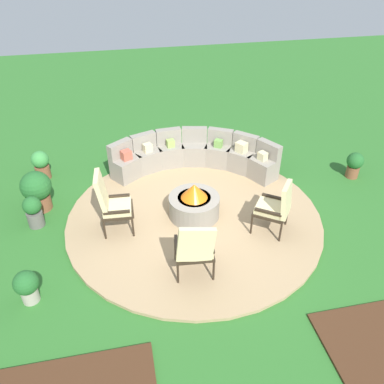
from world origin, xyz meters
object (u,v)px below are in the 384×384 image
object	(u,v)px
potted_plant_2	(33,211)
potted_plant_4	(354,164)
curved_stone_bench	(194,156)
potted_plant_3	(41,164)
lounge_chair_back_left	(276,206)
potted_plant_0	(37,189)
lounge_chair_front_right	(195,247)
potted_plant_1	(27,285)
fire_pit	(194,204)
lounge_chair_front_left	(111,202)

from	to	relation	value
potted_plant_2	potted_plant_4	world-z (taller)	potted_plant_2
curved_stone_bench	potted_plant_2	xyz separation A→B (m)	(-3.23, -1.26, -0.06)
curved_stone_bench	potted_plant_3	xyz separation A→B (m)	(-3.26, 0.39, -0.03)
lounge_chair_back_left	potted_plant_2	size ratio (longest dim) A/B	1.64
potted_plant_2	potted_plant_3	world-z (taller)	potted_plant_3
lounge_chair_back_left	potted_plant_4	world-z (taller)	lounge_chair_back_left
potted_plant_0	potted_plant_2	bearing A→B (deg)	-92.94
potted_plant_2	lounge_chair_front_right	bearing A→B (deg)	-35.05
potted_plant_1	potted_plant_3	world-z (taller)	potted_plant_3
fire_pit	potted_plant_2	xyz separation A→B (m)	(-2.88, 0.37, 0.00)
lounge_chair_front_right	potted_plant_4	bearing A→B (deg)	33.68
lounge_chair_front_right	potted_plant_3	xyz separation A→B (m)	(-2.62, 3.46, -0.26)
lounge_chair_back_left	potted_plant_3	world-z (taller)	lounge_chair_back_left
potted_plant_3	potted_plant_4	distance (m)	6.71
lounge_chair_back_left	potted_plant_3	size ratio (longest dim) A/B	1.58
lounge_chair_front_right	potted_plant_2	world-z (taller)	lounge_chair_front_right
lounge_chair_back_left	potted_plant_1	bearing A→B (deg)	135.46
lounge_chair_front_left	potted_plant_1	bearing A→B (deg)	-40.28
lounge_chair_back_left	potted_plant_1	xyz separation A→B (m)	(-4.05, -0.72, -0.28)
potted_plant_3	potted_plant_4	world-z (taller)	potted_plant_3
curved_stone_bench	potted_plant_4	bearing A→B (deg)	-15.55
potted_plant_1	potted_plant_2	size ratio (longest dim) A/B	0.90
lounge_chair_front_left	potted_plant_2	world-z (taller)	lounge_chair_front_left
lounge_chair_front_right	potted_plant_0	distance (m)	3.46
curved_stone_bench	potted_plant_4	xyz separation A→B (m)	(3.32, -0.92, -0.06)
potted_plant_0	lounge_chair_front_right	bearing A→B (deg)	-42.32
potted_plant_3	lounge_chair_back_left	bearing A→B (deg)	-32.89
potted_plant_2	potted_plant_1	bearing A→B (deg)	-86.13
curved_stone_bench	potted_plant_0	distance (m)	3.29
potted_plant_1	potted_plant_3	size ratio (longest dim) A/B	0.86
fire_pit	lounge_chair_front_left	world-z (taller)	lounge_chair_front_left
lounge_chair_front_left	potted_plant_1	distance (m)	1.88
potted_plant_1	potted_plant_4	xyz separation A→B (m)	(6.42, 2.13, 0.01)
lounge_chair_front_right	lounge_chair_back_left	size ratio (longest dim) A/B	1.04
potted_plant_1	curved_stone_bench	bearing A→B (deg)	44.49
fire_pit	potted_plant_3	size ratio (longest dim) A/B	1.47
potted_plant_0	potted_plant_1	distance (m)	2.31
lounge_chair_back_left	potted_plant_2	bearing A→B (deg)	110.96
potted_plant_1	lounge_chair_front_left	bearing A→B (deg)	46.14
lounge_chair_front_right	fire_pit	bearing A→B (deg)	83.56
potted_plant_1	potted_plant_2	world-z (taller)	potted_plant_2
potted_plant_0	potted_plant_4	world-z (taller)	potted_plant_0
potted_plant_0	potted_plant_1	size ratio (longest dim) A/B	1.46
potted_plant_0	potted_plant_1	xyz separation A→B (m)	(0.09, -2.31, -0.13)
curved_stone_bench	lounge_chair_front_right	world-z (taller)	lounge_chair_front_right
fire_pit	lounge_chair_front_right	distance (m)	1.50
lounge_chair_front_right	potted_plant_2	xyz separation A→B (m)	(-2.58, 1.81, -0.28)
lounge_chair_front_right	lounge_chair_back_left	xyz separation A→B (m)	(1.59, 0.74, -0.01)
lounge_chair_front_right	lounge_chair_back_left	distance (m)	1.75
curved_stone_bench	potted_plant_4	size ratio (longest dim) A/B	6.07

